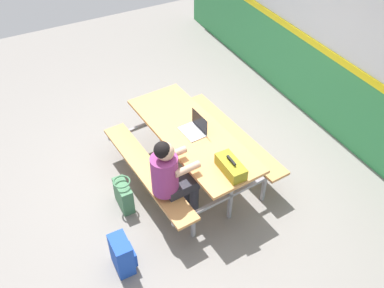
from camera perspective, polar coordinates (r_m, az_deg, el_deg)
name	(u,v)px	position (r m, az deg, el deg)	size (l,w,h in m)	color
ground_plane	(190,172)	(5.72, -0.31, -3.80)	(10.00, 10.00, 0.02)	gray
accent_backdrop	(340,49)	(6.12, 19.09, 11.85)	(8.00, 0.14, 2.60)	#338C4C
picnic_table_main	(192,142)	(5.28, 0.00, 0.21)	(2.06, 1.70, 0.74)	tan
student_nearer	(171,175)	(4.70, -2.79, -4.09)	(0.38, 0.53, 1.21)	#2D2D38
laptop_silver	(195,128)	(5.15, 0.36, 2.10)	(0.34, 0.24, 0.22)	silver
toolbox_grey	(231,167)	(4.65, 5.17, -3.02)	(0.40, 0.18, 0.18)	olive
backpack_dark	(122,255)	(4.70, -9.23, -14.30)	(0.30, 0.22, 0.44)	#1E47B2
tote_bag_bright	(124,195)	(5.25, -9.08, -6.68)	(0.34, 0.21, 0.43)	#3F724C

